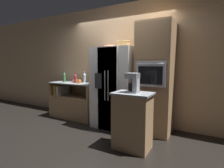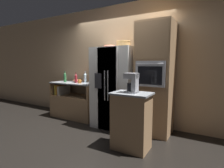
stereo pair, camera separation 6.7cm
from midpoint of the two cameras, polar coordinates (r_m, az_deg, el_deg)
ground_plane at (r=4.14m, az=-0.56°, el=-13.30°), size 20.00×20.00×0.00m
wall_back at (r=4.28m, az=2.33°, el=6.47°), size 12.00×0.06×2.80m
counter_left at (r=4.77m, az=-12.43°, el=-6.48°), size 1.28×0.64×0.93m
refrigerator at (r=3.91m, az=0.69°, el=-1.19°), size 0.93×0.80×1.76m
wall_oven at (r=3.61m, az=13.37°, el=1.67°), size 0.68×0.71×2.22m
island_counter at (r=2.96m, az=6.01°, el=-11.86°), size 0.63×0.45×0.95m
wicker_basket at (r=3.91m, az=3.24°, el=12.89°), size 0.32×0.32×0.14m
fruit_bowl at (r=3.98m, az=-1.27°, el=12.15°), size 0.28×0.28×0.07m
bottle_tall at (r=4.78m, az=-15.69°, el=2.09°), size 0.07×0.07×0.29m
bottle_short at (r=4.54m, az=-12.28°, el=1.83°), size 0.07×0.07×0.27m
bottle_wide at (r=4.59m, az=-9.34°, el=2.07°), size 0.07×0.07×0.29m
mug at (r=4.42m, az=-11.14°, el=0.85°), size 0.11×0.08×0.10m
mixing_bowl at (r=4.72m, az=-11.82°, el=1.07°), size 0.23×0.23×0.08m
coffee_maker at (r=2.82m, az=6.38°, el=0.68°), size 0.21×0.17×0.32m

